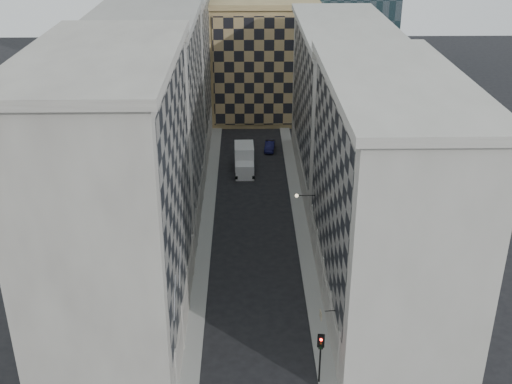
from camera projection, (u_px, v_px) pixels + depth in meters
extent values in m
cube|color=gray|center=(207.00, 222.00, 71.63)|extent=(1.50, 100.00, 0.15)
cube|color=gray|center=(301.00, 222.00, 71.80)|extent=(1.50, 100.00, 0.15)
cube|color=gray|center=(115.00, 208.00, 49.48)|extent=(10.00, 22.00, 23.00)
cube|color=gray|center=(177.00, 190.00, 48.92)|extent=(0.25, 19.36, 18.00)
cube|color=gray|center=(183.00, 313.00, 53.80)|extent=(0.45, 21.12, 3.20)
cube|color=gray|center=(99.00, 56.00, 44.41)|extent=(10.80, 22.80, 0.70)
cylinder|color=gray|center=(171.00, 375.00, 46.08)|extent=(0.90, 0.90, 4.40)
cylinder|color=gray|center=(178.00, 327.00, 51.05)|extent=(0.90, 0.90, 4.40)
cylinder|color=gray|center=(184.00, 288.00, 56.02)|extent=(0.90, 0.90, 4.40)
cylinder|color=gray|center=(189.00, 256.00, 60.99)|extent=(0.90, 0.90, 4.40)
cube|color=gray|center=(152.00, 121.00, 69.57)|extent=(10.00, 22.00, 22.00)
cube|color=gray|center=(196.00, 108.00, 69.01)|extent=(0.25, 19.36, 17.00)
cube|color=gray|center=(199.00, 198.00, 73.68)|extent=(0.45, 21.12, 3.20)
cube|color=gray|center=(144.00, 14.00, 64.71)|extent=(10.80, 22.80, 0.70)
cylinder|color=gray|center=(193.00, 228.00, 65.96)|extent=(0.90, 0.90, 4.40)
cylinder|color=gray|center=(196.00, 204.00, 70.93)|extent=(0.90, 0.90, 4.40)
cylinder|color=gray|center=(199.00, 184.00, 75.90)|extent=(0.90, 0.90, 4.40)
cylinder|color=gray|center=(202.00, 166.00, 80.87)|extent=(0.90, 0.90, 4.40)
cube|color=gray|center=(172.00, 73.00, 89.67)|extent=(10.00, 22.00, 21.00)
cube|color=gray|center=(207.00, 62.00, 89.10)|extent=(0.25, 19.36, 16.00)
cube|color=gray|center=(209.00, 133.00, 93.55)|extent=(0.45, 21.12, 3.20)
cylinder|color=gray|center=(205.00, 150.00, 85.84)|extent=(0.90, 0.90, 4.40)
cylinder|color=gray|center=(207.00, 135.00, 90.81)|extent=(0.90, 0.90, 4.40)
cylinder|color=gray|center=(209.00, 123.00, 95.78)|extent=(0.90, 0.90, 4.40)
cylinder|color=gray|center=(210.00, 111.00, 100.75)|extent=(0.90, 0.90, 4.40)
cube|color=#A8A59A|center=(386.00, 201.00, 54.09)|extent=(10.00, 26.00, 20.00)
cube|color=gray|center=(330.00, 185.00, 53.37)|extent=(0.25, 22.88, 15.00)
cube|color=#A8A59A|center=(325.00, 285.00, 57.61)|extent=(0.45, 24.96, 3.20)
cube|color=#A8A59A|center=(398.00, 81.00, 49.66)|extent=(10.80, 26.80, 0.70)
cylinder|color=#A8A59A|center=(343.00, 356.00, 47.96)|extent=(0.90, 0.90, 4.40)
cylinder|color=#A8A59A|center=(334.00, 314.00, 52.66)|extent=(0.90, 0.90, 4.40)
cylinder|color=#A8A59A|center=(327.00, 279.00, 57.36)|extent=(0.90, 0.90, 4.40)
cylinder|color=#A8A59A|center=(321.00, 250.00, 62.06)|extent=(0.90, 0.90, 4.40)
cylinder|color=#A8A59A|center=(315.00, 224.00, 66.75)|extent=(0.90, 0.90, 4.40)
cube|color=#A8A59A|center=(342.00, 108.00, 78.70)|extent=(10.00, 28.00, 19.00)
cube|color=gray|center=(302.00, 96.00, 77.98)|extent=(0.25, 24.64, 14.00)
cube|color=#A8A59A|center=(301.00, 167.00, 82.01)|extent=(0.45, 26.88, 3.20)
cube|color=#A8A59A|center=(346.00, 26.00, 74.49)|extent=(10.80, 28.80, 0.70)
cube|color=#9E8553|center=(263.00, 61.00, 102.26)|extent=(16.00, 14.00, 18.00)
cube|color=tan|center=(264.00, 72.00, 95.85)|extent=(15.20, 0.25, 16.50)
cube|color=#9E8553|center=(263.00, 0.00, 98.24)|extent=(16.80, 14.80, 0.80)
cube|color=#2E2924|center=(249.00, 13.00, 112.74)|extent=(6.00, 6.00, 28.00)
cylinder|color=gray|center=(175.00, 298.00, 44.74)|extent=(0.10, 2.33, 2.33)
cylinder|color=gray|center=(180.00, 267.00, 48.35)|extent=(0.10, 2.33, 2.33)
cylinder|color=black|center=(306.00, 196.00, 63.76)|extent=(1.80, 0.08, 0.08)
sphere|color=#FFE5B2|center=(297.00, 196.00, 63.74)|extent=(0.36, 0.36, 0.36)
cylinder|color=black|center=(320.00, 365.00, 47.74)|extent=(0.14, 0.14, 3.13)
cube|color=black|center=(321.00, 342.00, 46.84)|extent=(0.36, 0.31, 1.08)
cube|color=black|center=(321.00, 341.00, 47.00)|extent=(0.54, 0.10, 1.22)
sphere|color=#FF0C07|center=(321.00, 340.00, 46.54)|extent=(0.20, 0.20, 0.20)
sphere|color=#331E05|center=(321.00, 344.00, 46.70)|extent=(0.20, 0.20, 0.20)
sphere|color=black|center=(321.00, 348.00, 46.86)|extent=(0.20, 0.20, 0.20)
cube|color=silver|center=(245.00, 170.00, 82.68)|extent=(2.44, 2.66, 1.96)
cube|color=silver|center=(244.00, 157.00, 84.93)|extent=(2.58, 3.96, 3.37)
cylinder|color=black|center=(236.00, 176.00, 82.06)|extent=(0.35, 0.98, 0.98)
cylinder|color=black|center=(253.00, 176.00, 82.14)|extent=(0.35, 0.98, 0.98)
cylinder|color=black|center=(236.00, 161.00, 86.58)|extent=(0.35, 0.98, 0.98)
cylinder|color=black|center=(252.00, 161.00, 86.65)|extent=(0.35, 0.98, 0.98)
imported|color=#0E0F35|center=(270.00, 146.00, 91.32)|extent=(1.75, 3.98, 1.27)
cylinder|color=black|center=(330.00, 311.00, 49.72)|extent=(0.78, 0.12, 0.06)
cube|color=tan|center=(321.00, 315.00, 49.87)|extent=(0.11, 0.68, 0.68)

